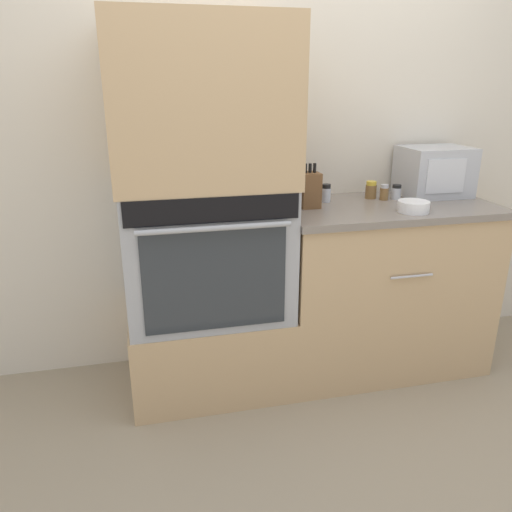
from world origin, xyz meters
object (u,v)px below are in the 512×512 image
condiment_jar_far (326,193)px  condiment_jar_near (371,190)px  wall_oven (206,249)px  microwave (434,171)px  knife_block (309,190)px  bowl (413,206)px  condiment_jar_back (384,192)px  condiment_jar_mid (396,192)px

condiment_jar_far → condiment_jar_near: bearing=4.8°
wall_oven → condiment_jar_far: wall_oven is taller
condiment_jar_near → microwave: bearing=-0.1°
condiment_jar_far → knife_block: bearing=-144.7°
bowl → wall_oven: bearing=170.0°
condiment_jar_near → condiment_jar_far: bearing=-175.2°
knife_block → condiment_jar_far: knife_block is taller
condiment_jar_far → bowl: bearing=-41.4°
bowl → condiment_jar_back: (-0.02, 0.27, 0.01)m
microwave → condiment_jar_mid: (-0.24, -0.05, -0.09)m
condiment_jar_mid → condiment_jar_back: condiment_jar_back is taller
wall_oven → microwave: (1.29, 0.14, 0.30)m
condiment_jar_back → condiment_jar_far: bearing=174.7°
condiment_jar_near → condiment_jar_back: size_ratio=1.12×
wall_oven → condiment_jar_far: 0.70m
knife_block → bowl: knife_block is taller
microwave → condiment_jar_back: microwave is taller
microwave → condiment_jar_near: bearing=179.9°
knife_block → condiment_jar_far: bearing=35.3°
condiment_jar_mid → condiment_jar_far: 0.39m
bowl → condiment_jar_far: condiment_jar_far is taller
knife_block → condiment_jar_mid: size_ratio=2.78×
condiment_jar_mid → condiment_jar_back: size_ratio=0.95×
wall_oven → condiment_jar_back: wall_oven is taller
bowl → condiment_jar_back: condiment_jar_back is taller
wall_oven → condiment_jar_mid: size_ratio=9.81×
microwave → condiment_jar_far: microwave is taller
wall_oven → condiment_jar_back: (0.98, 0.09, 0.21)m
condiment_jar_near → condiment_jar_mid: size_ratio=1.18×
bowl → condiment_jar_mid: bearing=79.0°
knife_block → condiment_jar_near: 0.41m
knife_block → condiment_jar_mid: knife_block is taller
condiment_jar_far → wall_oven: bearing=-169.4°
wall_oven → condiment_jar_back: 1.00m
condiment_jar_back → knife_block: bearing=-172.6°
knife_block → condiment_jar_near: knife_block is taller
condiment_jar_mid → condiment_jar_far: size_ratio=0.84×
condiment_jar_mid → bowl: bearing=-101.0°
microwave → bowl: size_ratio=2.35×
condiment_jar_back → bowl: bearing=-85.8°
knife_block → condiment_jar_far: (0.12, 0.09, -0.04)m
wall_oven → knife_block: 0.59m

